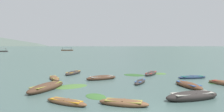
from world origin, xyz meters
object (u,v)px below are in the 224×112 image
(rowboat_3, at_px, (46,87))
(rowboat_4, at_px, (140,82))
(rowboat_5, at_px, (192,96))
(ferry_0, at_px, (1,51))
(rowboat_0, at_px, (192,77))
(rowboat_6, at_px, (54,78))
(rowboat_9, at_px, (101,78))
(rowboat_11, at_px, (188,85))
(rowboat_2, at_px, (123,103))
(rowboat_12, at_px, (66,102))
(rowboat_10, at_px, (73,73))
(rowboat_1, at_px, (151,73))
(ferry_1, at_px, (67,50))

(rowboat_3, relative_size, rowboat_4, 1.56)
(rowboat_5, height_order, ferry_0, ferry_0)
(rowboat_0, distance_m, rowboat_6, 15.95)
(rowboat_6, xyz_separation_m, ferry_0, (-55.25, 99.44, 0.30))
(ferry_0, bearing_deg, rowboat_3, -61.94)
(rowboat_9, height_order, rowboat_11, rowboat_9)
(rowboat_2, bearing_deg, rowboat_6, 123.96)
(rowboat_5, bearing_deg, rowboat_12, -175.87)
(rowboat_3, xyz_separation_m, rowboat_5, (11.24, -3.64, 0.00))
(rowboat_6, xyz_separation_m, rowboat_10, (1.54, 4.19, 0.02))
(rowboat_9, distance_m, rowboat_12, 9.53)
(rowboat_9, xyz_separation_m, rowboat_11, (8.06, -4.50, -0.01))
(rowboat_5, relative_size, rowboat_9, 1.19)
(rowboat_9, xyz_separation_m, ferry_0, (-60.58, 99.74, 0.26))
(rowboat_1, bearing_deg, rowboat_9, -152.59)
(rowboat_3, height_order, rowboat_5, rowboat_5)
(rowboat_0, xyz_separation_m, rowboat_9, (-10.62, -0.20, 0.05))
(rowboat_0, relative_size, rowboat_9, 0.97)
(rowboat_10, bearing_deg, rowboat_6, -110.23)
(rowboat_9, bearing_deg, rowboat_0, 1.06)
(rowboat_11, bearing_deg, rowboat_1, 100.73)
(rowboat_3, distance_m, rowboat_12, 4.93)
(rowboat_2, distance_m, rowboat_12, 3.76)
(rowboat_5, relative_size, ferry_0, 0.55)
(rowboat_1, distance_m, rowboat_6, 12.29)
(rowboat_1, height_order, rowboat_9, rowboat_9)
(rowboat_6, xyz_separation_m, rowboat_9, (5.33, -0.30, 0.04))
(rowboat_0, relative_size, rowboat_1, 0.96)
(rowboat_2, xyz_separation_m, rowboat_10, (-5.20, 14.21, 0.01))
(rowboat_4, bearing_deg, ferry_0, 122.30)
(rowboat_1, bearing_deg, ferry_1, 104.53)
(rowboat_1, bearing_deg, rowboat_4, -114.32)
(rowboat_3, xyz_separation_m, rowboat_4, (8.73, 2.62, -0.10))
(rowboat_9, bearing_deg, rowboat_11, -29.16)
(rowboat_5, relative_size, rowboat_12, 1.39)
(rowboat_1, height_order, ferry_1, ferry_1)
(rowboat_3, bearing_deg, rowboat_10, 84.08)
(ferry_1, bearing_deg, rowboat_10, -79.94)
(rowboat_3, relative_size, rowboat_9, 1.26)
(rowboat_2, height_order, rowboat_5, rowboat_5)
(rowboat_0, bearing_deg, rowboat_12, -143.88)
(rowboat_6, relative_size, rowboat_11, 0.85)
(rowboat_3, relative_size, ferry_0, 0.58)
(rowboat_3, bearing_deg, rowboat_6, 96.11)
(rowboat_2, xyz_separation_m, rowboat_6, (-6.74, 10.01, -0.01))
(rowboat_12, bearing_deg, rowboat_5, 4.13)
(rowboat_1, xyz_separation_m, rowboat_6, (-11.89, -3.10, -0.01))
(rowboat_12, height_order, ferry_0, ferry_0)
(rowboat_6, height_order, rowboat_10, rowboat_10)
(rowboat_4, height_order, rowboat_9, rowboat_9)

